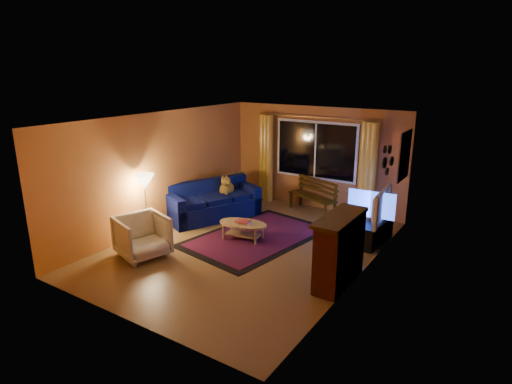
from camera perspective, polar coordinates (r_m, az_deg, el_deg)
The scene contains 22 objects.
floor at distance 8.46m, azimuth -1.12°, elevation -7.39°, with size 4.50×6.00×0.02m, color brown.
ceiling at distance 7.79m, azimuth -1.22°, elevation 9.83°, with size 4.50×6.00×0.02m, color white.
wall_back at distance 10.59m, azimuth 8.03°, elevation 4.51°, with size 4.50×0.02×2.50m, color #C07333.
wall_left at distance 9.45m, azimuth -12.60°, elevation 2.84°, with size 0.02×6.00×2.50m, color #C07333.
wall_right at distance 7.07m, azimuth 14.19°, elevation -1.83°, with size 0.02×6.00×2.50m, color #C07333.
window at distance 10.49m, azimuth 7.92°, elevation 5.52°, with size 2.00×0.02×1.30m, color black.
curtain_rod at distance 10.33m, azimuth 7.99°, elevation 9.84°, with size 0.03×0.03×3.20m, color #BF8C3F.
curtain_left at distance 11.13m, azimuth 1.41°, elevation 4.55°, with size 0.36×0.36×2.24m, color gold.
curtain_right at distance 10.02m, azimuth 14.69°, elevation 2.69°, with size 0.36×0.36×2.24m, color gold.
bench at distance 10.40m, azimuth 7.49°, elevation -1.69°, with size 1.32×0.39×0.40m, color #312106.
potted_plant at distance 11.06m, azimuth -2.40°, elevation 0.62°, with size 0.45×0.45×0.80m, color #235B1E.
sofa at distance 9.93m, azimuth -5.75°, elevation -1.13°, with size 0.90×2.10×0.85m, color #050B3B.
dog at distance 10.20m, azimuth -3.91°, elevation 0.76°, with size 0.32×0.44×0.48m, color olive, non-canonical shape.
armchair at distance 8.17m, azimuth -14.93°, elevation -5.49°, with size 0.84×0.78×0.86m, color beige.
floor_lamp at distance 8.95m, azimuth -14.43°, elevation -1.96°, with size 0.22×0.22×1.32m, color #BF8C3F.
rug at distance 8.91m, azimuth 0.04°, elevation -5.98°, with size 1.89×2.99×0.02m, color #600418.
coffee_table at distance 8.72m, azimuth -1.74°, elevation -5.25°, with size 1.01×1.01×0.37m, color #A38A53.
tv_console at distance 8.88m, azimuth 15.46°, elevation -5.17°, with size 0.37×1.10×0.46m, color black.
television at distance 8.69m, azimuth 15.74°, elevation -1.71°, with size 1.17×0.15×0.67m, color black.
fireplace at distance 7.03m, azimuth 11.08°, elevation -7.84°, with size 0.40×1.20×1.10m, color maroon.
mirror_cluster at distance 8.15m, azimuth 17.16°, elevation 4.34°, with size 0.06×0.60×0.56m, color black, non-canonical shape.
painting at distance 9.27m, azimuth 19.15°, elevation 4.60°, with size 0.04×0.76×0.96m, color orange.
Camera 1 is at (4.35, -6.40, 3.40)m, focal length 30.00 mm.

